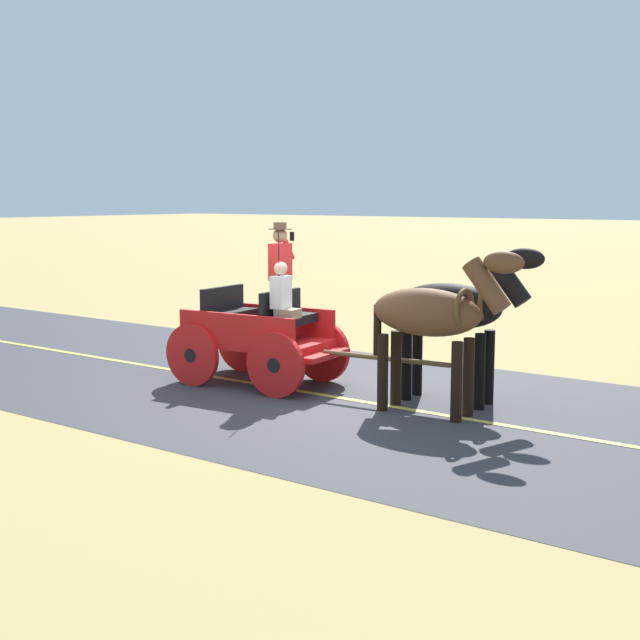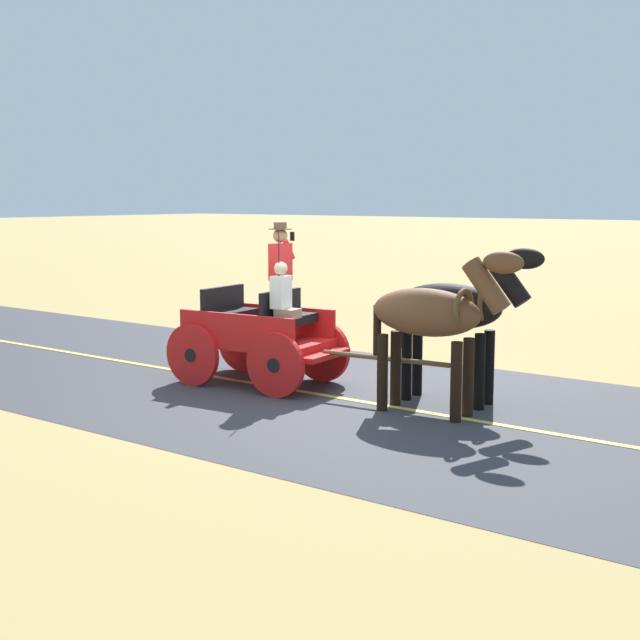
# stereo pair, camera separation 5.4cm
# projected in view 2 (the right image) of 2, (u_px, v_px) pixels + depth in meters

# --- Properties ---
(ground_plane) EXTENTS (200.00, 200.00, 0.00)m
(ground_plane) POSITION_uv_depth(u_px,v_px,m) (305.00, 393.00, 12.86)
(ground_plane) COLOR tan
(road_surface) EXTENTS (6.63, 160.00, 0.01)m
(road_surface) POSITION_uv_depth(u_px,v_px,m) (305.00, 392.00, 12.86)
(road_surface) COLOR #38383D
(road_surface) RESTS_ON ground
(road_centre_stripe) EXTENTS (0.12, 160.00, 0.00)m
(road_centre_stripe) POSITION_uv_depth(u_px,v_px,m) (305.00, 392.00, 12.86)
(road_centre_stripe) COLOR #DBCC4C
(road_centre_stripe) RESTS_ON road_surface
(horse_drawn_carriage) EXTENTS (1.62, 4.52, 2.50)m
(horse_drawn_carriage) POSITION_uv_depth(u_px,v_px,m) (262.00, 332.00, 13.34)
(horse_drawn_carriage) COLOR red
(horse_drawn_carriage) RESTS_ON ground
(horse_near_side) EXTENTS (0.71, 2.14, 2.21)m
(horse_near_side) POSITION_uv_depth(u_px,v_px,m) (456.00, 310.00, 12.03)
(horse_near_side) COLOR black
(horse_near_side) RESTS_ON ground
(horse_off_side) EXTENTS (0.62, 2.13, 2.21)m
(horse_off_side) POSITION_uv_depth(u_px,v_px,m) (433.00, 316.00, 11.38)
(horse_off_side) COLOR brown
(horse_off_side) RESTS_ON ground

